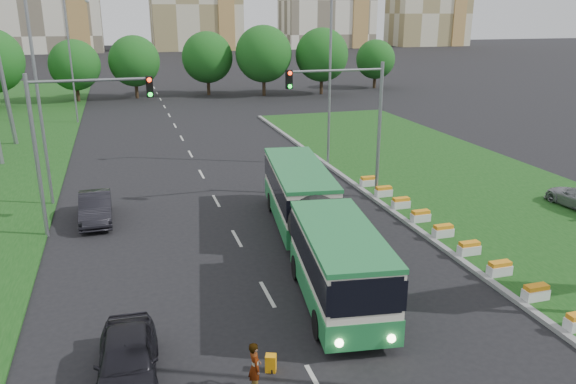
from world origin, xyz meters
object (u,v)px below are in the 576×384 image
object	(u,v)px
traffic_mast_left	(69,129)
car_left_far	(96,208)
pedestrian	(255,367)
shopping_trolley	(271,363)
car_left_near	(127,359)
traffic_mast_median	(354,110)
articulated_bus	(312,221)

from	to	relation	value
traffic_mast_left	car_left_far	size ratio (longest dim) A/B	1.73
pedestrian	shopping_trolley	bearing A→B (deg)	-40.73
pedestrian	shopping_trolley	size ratio (longest dim) A/B	2.81
traffic_mast_left	pedestrian	bearing A→B (deg)	-69.20
car_left_near	traffic_mast_median	bearing A→B (deg)	49.67
articulated_bus	pedestrian	bearing A→B (deg)	-110.71
car_left_far	car_left_near	bearing A→B (deg)	-85.94
traffic_mast_median	shopping_trolley	world-z (taller)	traffic_mast_median
car_left_far	pedestrian	distance (m)	16.86
articulated_bus	car_left_near	size ratio (longest dim) A/B	3.69
traffic_mast_left	car_left_near	distance (m)	14.03
shopping_trolley	traffic_mast_left	bearing A→B (deg)	136.64
pedestrian	traffic_mast_median	bearing A→B (deg)	-30.36
articulated_bus	shopping_trolley	size ratio (longest dim) A/B	29.55
traffic_mast_median	articulated_bus	xyz separation A→B (m)	(-4.89, -6.94, -3.67)
car_left_near	pedestrian	bearing A→B (deg)	-19.89
car_left_near	car_left_far	bearing A→B (deg)	97.71
traffic_mast_left	traffic_mast_median	bearing A→B (deg)	3.77
traffic_mast_median	traffic_mast_left	size ratio (longest dim) A/B	1.00
traffic_mast_median	articulated_bus	size ratio (longest dim) A/B	0.48
traffic_mast_left	car_left_near	size ratio (longest dim) A/B	1.77
car_left_far	shopping_trolley	bearing A→B (deg)	-71.17
articulated_bus	car_left_far	distance (m)	12.19
traffic_mast_left	articulated_bus	size ratio (longest dim) A/B	0.48
traffic_mast_left	shopping_trolley	bearing A→B (deg)	-65.81
traffic_mast_median	shopping_trolley	size ratio (longest dim) A/B	14.20
traffic_mast_left	pedestrian	world-z (taller)	traffic_mast_left
car_left_far	shopping_trolley	distance (m)	16.37
traffic_mast_median	pedestrian	size ratio (longest dim) A/B	5.05
traffic_mast_median	pedestrian	world-z (taller)	traffic_mast_median
traffic_mast_left	articulated_bus	xyz separation A→B (m)	(10.27, -5.94, -3.67)
car_left_near	shopping_trolley	size ratio (longest dim) A/B	8.02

